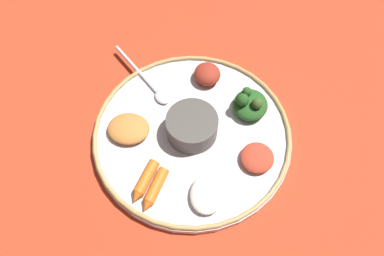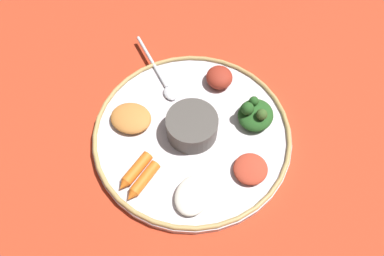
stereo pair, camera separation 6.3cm
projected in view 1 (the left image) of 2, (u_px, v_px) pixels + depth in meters
name	position (u px, v px, depth m)	size (l,w,h in m)	color
ground_plane	(192.00, 136.00, 0.65)	(2.40, 2.40, 0.00)	#B7381E
platter	(192.00, 134.00, 0.65)	(0.36, 0.36, 0.01)	silver
platter_rim	(192.00, 131.00, 0.64)	(0.35, 0.35, 0.01)	tan
center_bowl	(192.00, 126.00, 0.62)	(0.09, 0.09, 0.04)	#4C4742
spoon	(149.00, 83.00, 0.69)	(0.14, 0.13, 0.01)	silver
greens_pile	(250.00, 104.00, 0.65)	(0.07, 0.08, 0.05)	#23511E
carrot_near_spoon	(145.00, 181.00, 0.58)	(0.04, 0.08, 0.02)	orange
carrot_outer	(155.00, 189.00, 0.58)	(0.03, 0.08, 0.02)	orange
mound_squash	(128.00, 129.00, 0.63)	(0.07, 0.06, 0.02)	#C67A38
mound_beet	(207.00, 74.00, 0.69)	(0.05, 0.05, 0.03)	maroon
mound_berbere_red	(257.00, 158.00, 0.61)	(0.06, 0.06, 0.02)	#B73D28
mound_rice_white	(208.00, 194.00, 0.57)	(0.07, 0.06, 0.02)	silver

